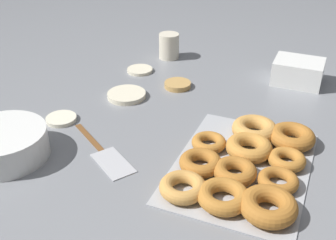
{
  "coord_description": "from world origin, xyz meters",
  "views": [
    {
      "loc": [
        -0.9,
        -0.43,
        0.57
      ],
      "look_at": [
        -0.07,
        -0.08,
        0.04
      ],
      "focal_mm": 45.0,
      "sensor_mm": 36.0,
      "label": 1
    }
  ],
  "objects": [
    {
      "name": "batter_bowl",
      "position": [
        -0.3,
        0.23,
        0.03
      ],
      "size": [
        0.2,
        0.2,
        0.07
      ],
      "color": "white",
      "rests_on": "ground_plane"
    },
    {
      "name": "container_stack",
      "position": [
        0.37,
        -0.34,
        0.04
      ],
      "size": [
        0.12,
        0.15,
        0.07
      ],
      "color": "white",
      "rests_on": "ground_plane"
    },
    {
      "name": "pancake_1",
      "position": [
        0.07,
        0.11,
        0.01
      ],
      "size": [
        0.11,
        0.11,
        0.01
      ],
      "primitive_type": "cylinder",
      "color": "beige",
      "rests_on": "ground_plane"
    },
    {
      "name": "donut_tray",
      "position": [
        -0.14,
        -0.3,
        0.02
      ],
      "size": [
        0.39,
        0.29,
        0.04
      ],
      "color": "#ADAFB5",
      "rests_on": "ground_plane"
    },
    {
      "name": "pancake_2",
      "position": [
        0.19,
        -0.01,
        0.01
      ],
      "size": [
        0.08,
        0.08,
        0.02
      ],
      "primitive_type": "cylinder",
      "color": "tan",
      "rests_on": "ground_plane"
    },
    {
      "name": "ground_plane",
      "position": [
        0.0,
        0.0,
        0.0
      ],
      "size": [
        3.0,
        3.0,
        0.0
      ],
      "primitive_type": "plane",
      "color": "gray"
    },
    {
      "name": "pancake_0",
      "position": [
        0.25,
        0.15,
        0.01
      ],
      "size": [
        0.08,
        0.08,
        0.01
      ],
      "primitive_type": "cylinder",
      "color": "beige",
      "rests_on": "ground_plane"
    },
    {
      "name": "spatula",
      "position": [
        -0.22,
        0.01,
        0.0
      ],
      "size": [
        0.18,
        0.24,
        0.01
      ],
      "rotation": [
        0.0,
        0.0,
        4.12
      ],
      "color": "brown",
      "rests_on": "ground_plane"
    },
    {
      "name": "pancake_3",
      "position": [
        -0.12,
        0.21,
        0.01
      ],
      "size": [
        0.08,
        0.08,
        0.01
      ],
      "primitive_type": "cylinder",
      "color": "silver",
      "rests_on": "ground_plane"
    },
    {
      "name": "paper_cup",
      "position": [
        0.4,
        0.11,
        0.04
      ],
      "size": [
        0.07,
        0.07,
        0.09
      ],
      "color": "beige",
      "rests_on": "ground_plane"
    }
  ]
}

